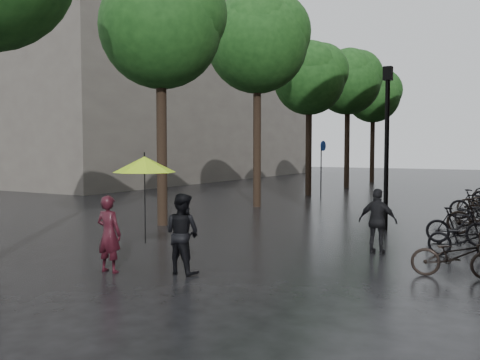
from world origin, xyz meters
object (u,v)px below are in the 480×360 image
Objects in this scene: person_black at (182,233)px; pedestrian_walking at (378,221)px; person_burgundy at (109,234)px; lamp_post at (387,132)px.

person_black is 1.04× the size of pedestrian_walking.
lamp_post is at bearing -116.70° from person_burgundy.
person_black reaches higher than pedestrian_walking.
person_burgundy is 1.43m from person_black.
person_burgundy is 5.96m from pedestrian_walking.
person_black reaches higher than person_burgundy.
pedestrian_walking is (4.07, 4.35, -0.00)m from person_burgundy.
person_burgundy is 0.31× the size of lamp_post.
person_burgundy is at bearing -113.31° from lamp_post.
person_black is 7.82m from lamp_post.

